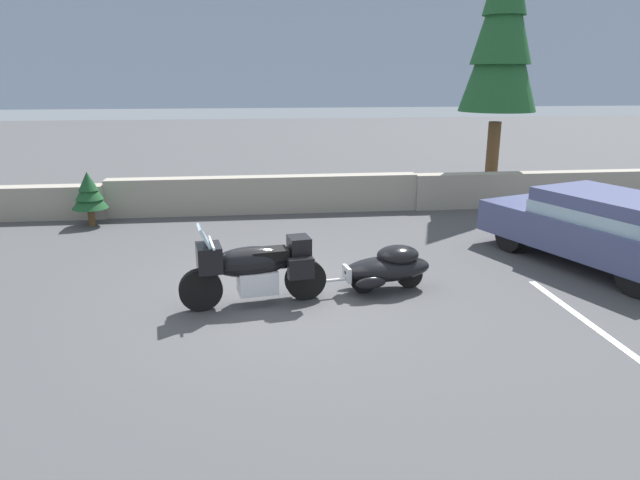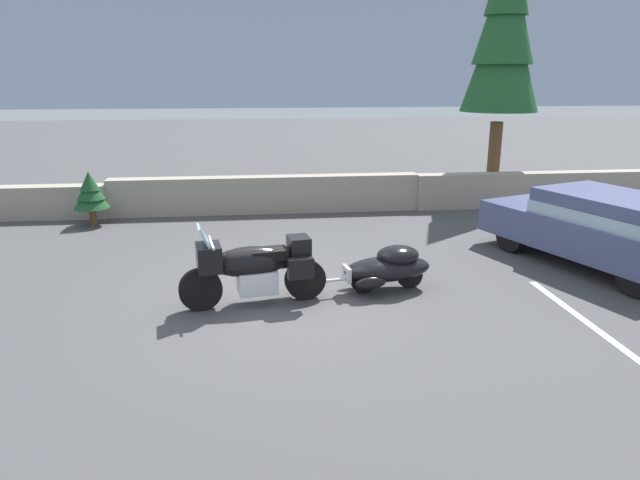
# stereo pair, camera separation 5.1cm
# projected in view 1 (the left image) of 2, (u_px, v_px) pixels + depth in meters

# --- Properties ---
(ground_plane) EXTENTS (80.00, 80.00, 0.00)m
(ground_plane) POSITION_uv_depth(u_px,v_px,m) (276.00, 300.00, 9.21)
(ground_plane) COLOR #424244
(stone_guard_wall) EXTENTS (24.00, 0.52, 0.96)m
(stone_guard_wall) POSITION_uv_depth(u_px,v_px,m) (266.00, 196.00, 14.91)
(stone_guard_wall) COLOR gray
(stone_guard_wall) RESTS_ON ground
(distant_ridgeline) EXTENTS (240.00, 80.00, 16.00)m
(distant_ridgeline) POSITION_uv_depth(u_px,v_px,m) (250.00, 48.00, 98.68)
(distant_ridgeline) COLOR #99A8BF
(distant_ridgeline) RESTS_ON ground
(touring_motorcycle) EXTENTS (2.30, 0.97, 1.33)m
(touring_motorcycle) POSITION_uv_depth(u_px,v_px,m) (253.00, 267.00, 8.86)
(touring_motorcycle) COLOR black
(touring_motorcycle) RESTS_ON ground
(car_shaped_trailer) EXTENTS (2.23, 0.95, 0.76)m
(car_shaped_trailer) POSITION_uv_depth(u_px,v_px,m) (388.00, 267.00, 9.52)
(car_shaped_trailer) COLOR black
(car_shaped_trailer) RESTS_ON ground
(sedan_at_right_edge) EXTENTS (3.24, 4.85, 1.41)m
(sedan_at_right_edge) POSITION_uv_depth(u_px,v_px,m) (603.00, 227.00, 10.62)
(sedan_at_right_edge) COLOR black
(sedan_at_right_edge) RESTS_ON ground
(pine_tree_tall) EXTENTS (2.14, 2.14, 7.64)m
(pine_tree_tall) POSITION_uv_depth(u_px,v_px,m) (503.00, 25.00, 15.53)
(pine_tree_tall) COLOR brown
(pine_tree_tall) RESTS_ON ground
(pine_sapling_near) EXTENTS (0.83, 0.83, 1.30)m
(pine_sapling_near) POSITION_uv_depth(u_px,v_px,m) (89.00, 192.00, 13.55)
(pine_sapling_near) COLOR brown
(pine_sapling_near) RESTS_ON ground
(parking_stripe_marker) EXTENTS (0.12, 3.60, 0.01)m
(parking_stripe_marker) POSITION_uv_depth(u_px,v_px,m) (591.00, 324.00, 8.29)
(parking_stripe_marker) COLOR silver
(parking_stripe_marker) RESTS_ON ground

